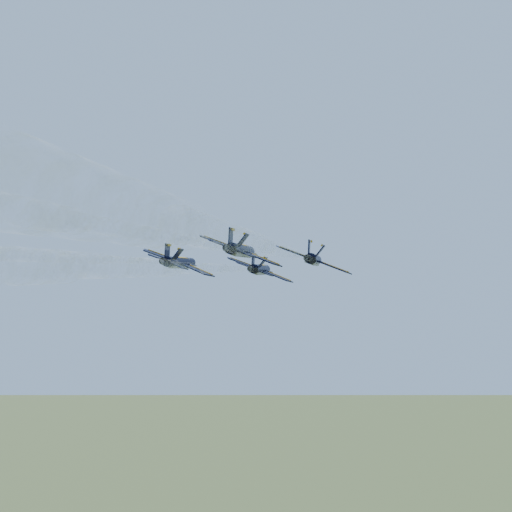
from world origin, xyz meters
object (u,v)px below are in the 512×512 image
at_px(jet_slot, 241,251).
at_px(jet_left, 180,263).
at_px(jet_lead, 260,269).
at_px(jet_right, 314,260).

bearing_deg(jet_slot, jet_left, 138.85).
xyz_separation_m(jet_lead, jet_right, (12.50, -6.71, 0.00)).
relative_size(jet_lead, jet_slot, 1.00).
height_order(jet_lead, jet_right, same).
distance_m(jet_lead, jet_right, 14.19).
distance_m(jet_right, jet_slot, 13.93).
bearing_deg(jet_lead, jet_right, -46.63).
relative_size(jet_lead, jet_right, 1.00).
relative_size(jet_right, jet_slot, 1.00).
height_order(jet_left, jet_right, same).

